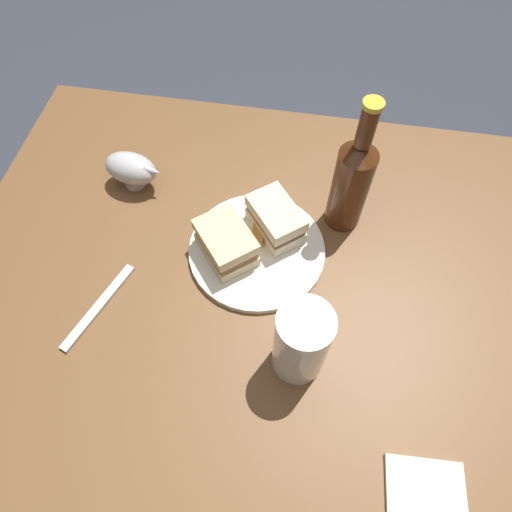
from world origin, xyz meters
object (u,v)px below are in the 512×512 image
Objects in this scene: sandwich_half_left at (276,219)px; sandwich_half_right at (226,243)px; gravy_boat at (132,169)px; cider_bottle at (352,181)px; fork at (99,306)px; pint_glass at (300,345)px; napkin at (426,493)px; plate at (257,250)px.

sandwich_half_left and sandwich_half_right have the same top height.
gravy_boat is 0.44× the size of cider_bottle.
sandwich_half_right is 0.24m from fork.
pint_glass is 1.49× the size of napkin.
cider_bottle is (-0.42, 0.02, 0.07)m from gravy_boat.
pint_glass reaches higher than sandwich_half_left.
plate is 2.01× the size of gravy_boat.
sandwich_half_right is (0.05, 0.02, 0.04)m from plate.
fork is at bearing 34.96° from sandwich_half_right.
cider_bottle is 2.55× the size of napkin.
pint_glass is at bearing 116.96° from plate.
pint_glass is (-0.07, 0.24, 0.03)m from sandwich_half_left.
gravy_boat is 1.13× the size of napkin.
sandwich_half_left reaches higher than plate.
gravy_boat is (0.22, -0.14, -0.00)m from sandwich_half_right.
sandwich_half_left is 0.25m from pint_glass.
sandwich_half_right is 0.49m from napkin.
napkin is at bearing 136.18° from sandwich_half_right.
napkin is at bearing 124.10° from sandwich_half_left.
sandwich_half_left is 0.30m from gravy_boat.
sandwich_half_right is (0.08, 0.06, -0.00)m from sandwich_half_left.
sandwich_half_right reaches higher than fork.
cider_bottle is at bearing -71.94° from napkin.
cider_bottle is (-0.12, -0.06, 0.06)m from sandwich_half_left.
gravy_boat is 0.28m from fork.
gravy_boat is at bearing -13.93° from sandwich_half_left.
plate is 0.46m from napkin.
fork is (0.25, 0.15, -0.00)m from plate.
cider_bottle reaches higher than pint_glass.
cider_bottle reaches higher than sandwich_half_right.
gravy_boat is 0.74m from napkin.
cider_bottle is at bearing -145.47° from plate.
cider_bottle reaches higher than napkin.
plate is 0.22m from pint_glass.
cider_bottle is (-0.05, -0.29, 0.04)m from pint_glass.
sandwich_half_right is 0.26m from gravy_boat.
cider_bottle is at bearing -149.39° from sandwich_half_right.
cider_bottle is (-0.20, -0.12, 0.06)m from sandwich_half_right.
sandwich_half_left is at bearing -141.03° from sandwich_half_right.
plate is 0.07m from sandwich_half_left.
sandwich_half_right is at bearing 30.61° from cider_bottle.
napkin is at bearing 140.13° from gravy_boat.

